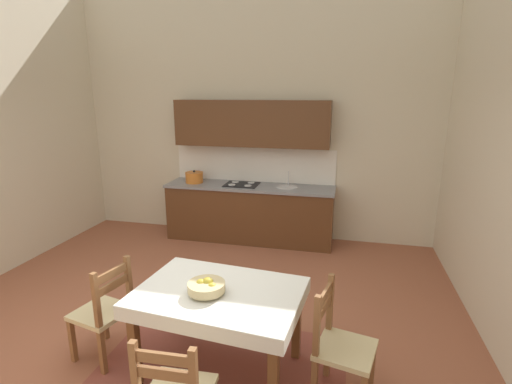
{
  "coord_description": "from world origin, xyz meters",
  "views": [
    {
      "loc": [
        1.45,
        -2.89,
        2.31
      ],
      "look_at": [
        0.46,
        1.32,
        1.18
      ],
      "focal_mm": 26.89,
      "sensor_mm": 36.0,
      "label": 1
    }
  ],
  "objects_px": {
    "fruit_bowl": "(207,287)",
    "kitchen_cabinetry": "(250,187)",
    "dining_chair_tv_side": "(104,312)",
    "dining_table": "(219,305)",
    "dining_chair_window_side": "(340,347)"
  },
  "relations": [
    {
      "from": "fruit_bowl",
      "to": "kitchen_cabinetry",
      "type": "bearing_deg",
      "value": 97.86
    },
    {
      "from": "kitchen_cabinetry",
      "to": "fruit_bowl",
      "type": "xyz_separation_m",
      "value": [
        0.43,
        -3.1,
        -0.04
      ]
    },
    {
      "from": "kitchen_cabinetry",
      "to": "dining_chair_tv_side",
      "type": "height_order",
      "value": "kitchen_cabinetry"
    },
    {
      "from": "dining_chair_tv_side",
      "to": "fruit_bowl",
      "type": "xyz_separation_m",
      "value": [
        0.96,
        -0.0,
        0.37
      ]
    },
    {
      "from": "kitchen_cabinetry",
      "to": "dining_table",
      "type": "xyz_separation_m",
      "value": [
        0.51,
        -3.04,
        -0.23
      ]
    },
    {
      "from": "fruit_bowl",
      "to": "dining_chair_window_side",
      "type": "bearing_deg",
      "value": 0.02
    },
    {
      "from": "kitchen_cabinetry",
      "to": "dining_chair_tv_side",
      "type": "distance_m",
      "value": 3.17
    },
    {
      "from": "fruit_bowl",
      "to": "dining_table",
      "type": "bearing_deg",
      "value": 41.19
    },
    {
      "from": "dining_table",
      "to": "dining_chair_tv_side",
      "type": "relative_size",
      "value": 1.52
    },
    {
      "from": "dining_table",
      "to": "dining_chair_tv_side",
      "type": "height_order",
      "value": "dining_chair_tv_side"
    },
    {
      "from": "dining_table",
      "to": "dining_chair_window_side",
      "type": "height_order",
      "value": "dining_chair_window_side"
    },
    {
      "from": "kitchen_cabinetry",
      "to": "dining_table",
      "type": "relative_size",
      "value": 1.88
    },
    {
      "from": "dining_table",
      "to": "fruit_bowl",
      "type": "distance_m",
      "value": 0.22
    },
    {
      "from": "kitchen_cabinetry",
      "to": "fruit_bowl",
      "type": "height_order",
      "value": "kitchen_cabinetry"
    },
    {
      "from": "dining_table",
      "to": "fruit_bowl",
      "type": "height_order",
      "value": "fruit_bowl"
    }
  ]
}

